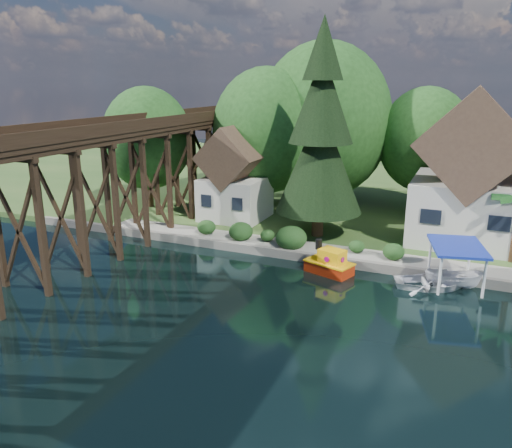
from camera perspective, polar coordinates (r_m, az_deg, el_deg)
The scene contains 13 objects.
ground at distance 26.41m, azimuth 5.62°, elevation -10.61°, with size 140.00×140.00×0.00m, color black.
bank at distance 58.14m, azimuth 16.14°, elevation 3.97°, with size 140.00×52.00×0.50m, color #2B4F1F.
seawall at distance 32.78m, azimuth 16.74°, elevation -5.20°, with size 60.00×0.40×0.62m, color slate.
promenade at distance 33.80m, azimuth 20.42°, elevation -4.50°, with size 50.00×2.60×0.06m, color gray.
trestle_bridge at distance 36.61m, azimuth -16.02°, elevation 5.27°, with size 4.12×44.18×9.30m.
house_left at distance 39.11m, azimuth 23.20°, elevation 4.94°, with size 7.64×8.64×11.02m.
shed at distance 41.96m, azimuth -2.40°, elevation 5.08°, with size 5.09×5.40×7.85m.
bg_trees at distance 44.43m, azimuth 15.83°, elevation 9.63°, with size 49.90×13.30×10.57m.
shrubs at distance 35.48m, azimuth 3.27°, elevation -1.32°, with size 15.76×2.47×1.70m.
conifer at distance 36.64m, azimuth 7.41°, elevation 10.03°, with size 6.37×6.37×15.67m.
tugboat at distance 32.04m, azimuth 8.43°, elevation -4.53°, with size 3.32×2.48×2.15m.
boat_white_a at distance 31.37m, azimuth 19.34°, elevation -6.17°, with size 2.99×4.19×0.87m, color white.
boat_canopy at distance 31.59m, azimuth 21.78°, elevation -4.88°, with size 3.72×4.68×2.67m.
Camera 1 is at (7.04, -22.53, 11.83)m, focal length 35.00 mm.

